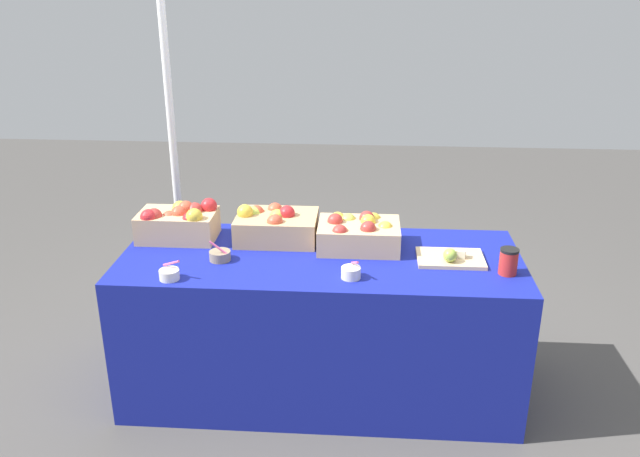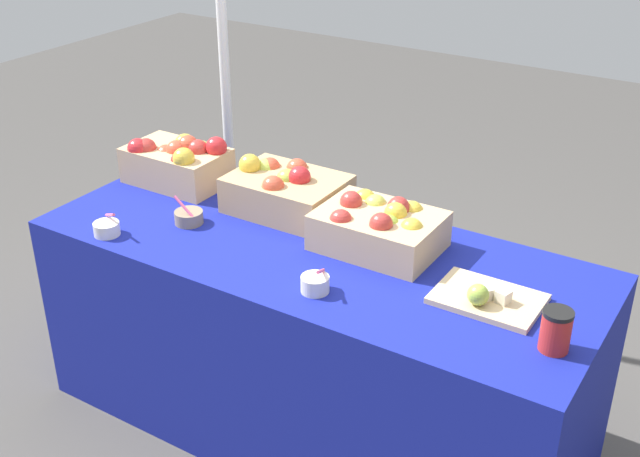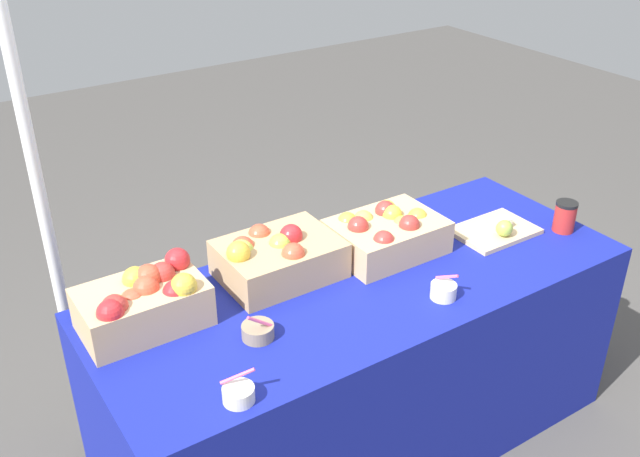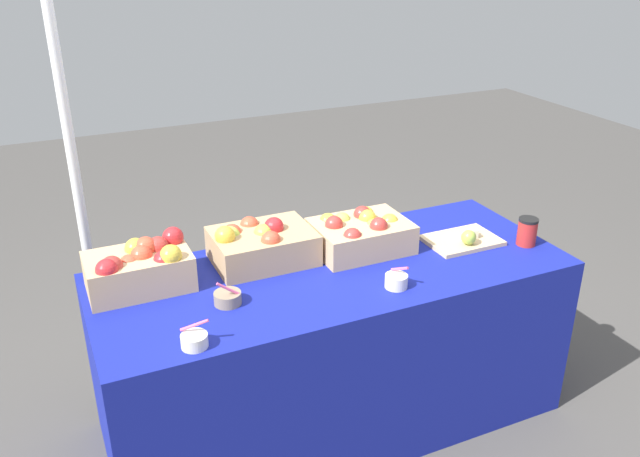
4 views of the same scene
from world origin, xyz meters
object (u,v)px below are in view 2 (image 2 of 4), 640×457
apple_crate_middle (286,190)px  sample_bowl_mid (107,228)px  cutting_board_front (487,298)px  sample_bowl_near (189,217)px  tent_pole (225,81)px  apple_crate_right (379,227)px  sample_bowl_far (315,284)px  coffee_cup (556,330)px  apple_crate_left (178,161)px

apple_crate_middle → sample_bowl_mid: (-0.41, -0.49, -0.05)m
cutting_board_front → sample_bowl_mid: bearing=-167.5°
sample_bowl_near → tent_pole: (-0.41, 0.74, 0.23)m
apple_crate_right → sample_bowl_far: apple_crate_right is taller
sample_bowl_mid → coffee_cup: bearing=6.1°
coffee_cup → tent_pole: 1.90m
sample_bowl_near → sample_bowl_far: sample_bowl_near is taller
coffee_cup → cutting_board_front: bearing=153.0°
apple_crate_middle → sample_bowl_near: apple_crate_middle is taller
apple_crate_right → sample_bowl_near: apple_crate_right is taller
sample_bowl_near → sample_bowl_far: 0.63m
apple_crate_left → sample_bowl_mid: 0.47m
apple_crate_left → sample_bowl_near: bearing=-43.8°
apple_crate_middle → sample_bowl_mid: size_ratio=4.10×
cutting_board_front → tent_pole: 1.65m
sample_bowl_far → cutting_board_front: bearing=24.7°
apple_crate_right → sample_bowl_mid: (-0.82, -0.41, -0.05)m
apple_crate_right → sample_bowl_near: 0.68m
apple_crate_right → apple_crate_left: bearing=177.0°
apple_crate_middle → cutting_board_front: 0.87m
sample_bowl_far → sample_bowl_mid: bearing=-175.1°
sample_bowl_mid → sample_bowl_far: size_ratio=1.04×
apple_crate_left → coffee_cup: (1.57, -0.30, -0.03)m
sample_bowl_mid → cutting_board_front: bearing=12.5°
sample_bowl_near → apple_crate_left: bearing=136.2°
apple_crate_left → apple_crate_right: bearing=-3.0°
sample_bowl_near → sample_bowl_mid: bearing=-129.7°
sample_bowl_far → tent_pole: 1.37m
apple_crate_middle → sample_bowl_far: size_ratio=4.26×
apple_crate_right → sample_bowl_mid: bearing=-153.3°
coffee_cup → tent_pole: (-1.72, 0.80, 0.19)m
coffee_cup → sample_bowl_far: bearing=-172.6°
cutting_board_front → sample_bowl_far: 0.51m
apple_crate_left → coffee_cup: bearing=-10.9°
apple_crate_right → coffee_cup: size_ratio=3.26×
tent_pole → coffee_cup: bearing=-25.0°
coffee_cup → apple_crate_middle: bearing=163.2°
sample_bowl_near → sample_bowl_far: (0.62, -0.15, 0.00)m
apple_crate_left → cutting_board_front: bearing=-7.8°
apple_crate_right → cutting_board_front: 0.45m
coffee_cup → tent_pole: tent_pole is taller
cutting_board_front → sample_bowl_mid: 1.28m
apple_crate_left → apple_crate_middle: size_ratio=0.96×
apple_crate_middle → sample_bowl_mid: bearing=-129.9°
apple_crate_middle → sample_bowl_near: 0.36m
apple_crate_right → cutting_board_front: (0.43, -0.14, -0.06)m
coffee_cup → apple_crate_right: bearing=159.0°
apple_crate_left → tent_pole: (-0.15, 0.50, 0.16)m
apple_crate_right → sample_bowl_far: size_ratio=4.19×
apple_crate_left → apple_crate_right: apple_crate_left is taller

